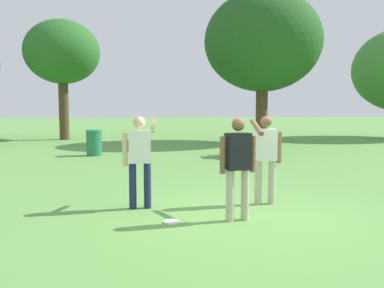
{
  "coord_description": "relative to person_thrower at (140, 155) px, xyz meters",
  "views": [
    {
      "loc": [
        -1.83,
        -6.29,
        1.81
      ],
      "look_at": [
        -0.57,
        2.26,
        1.0
      ],
      "focal_mm": 37.35,
      "sensor_mm": 36.0,
      "label": 1
    }
  ],
  "objects": [
    {
      "name": "picnic_table_near",
      "position": [
        4.02,
        6.91,
        -0.4
      ],
      "size": [
        1.75,
        1.48,
        0.77
      ],
      "color": "olive",
      "rests_on": "ground"
    },
    {
      "name": "frisbee",
      "position": [
        0.46,
        -0.98,
        -0.95
      ],
      "size": [
        0.25,
        0.25,
        0.03
      ],
      "primitive_type": "cylinder",
      "color": "white",
      "rests_on": "ground"
    },
    {
      "name": "ground_plane",
      "position": [
        1.72,
        -0.77,
        -0.96
      ],
      "size": [
        120.0,
        120.0,
        0.0
      ],
      "primitive_type": "plane",
      "color": "#609947"
    },
    {
      "name": "person_bystander",
      "position": [
        1.52,
        -1.01,
        -0.02
      ],
      "size": [
        0.6,
        0.28,
        1.64
      ],
      "color": "#B7AD93",
      "rests_on": "ground"
    },
    {
      "name": "trash_can_beside_table",
      "position": [
        -1.56,
        8.01,
        -0.48
      ],
      "size": [
        0.59,
        0.59,
        0.96
      ],
      "color": "#237047",
      "rests_on": "ground"
    },
    {
      "name": "tree_far_right",
      "position": [
        6.32,
        12.42,
        4.04
      ],
      "size": [
        5.81,
        5.81,
        7.5
      ],
      "color": "#4C3823",
      "rests_on": "ground"
    },
    {
      "name": "tree_broad_center",
      "position": [
        -3.86,
        15.63,
        3.74
      ],
      "size": [
        4.03,
        4.03,
        6.46
      ],
      "color": "#4C3823",
      "rests_on": "ground"
    },
    {
      "name": "person_catcher",
      "position": [
        2.31,
        -0.03,
        0.0
      ],
      "size": [
        0.61,
        0.67,
        1.64
      ],
      "color": "#B7AD93",
      "rests_on": "ground"
    },
    {
      "name": "person_thrower",
      "position": [
        0.0,
        0.0,
        0.0
      ],
      "size": [
        0.61,
        0.67,
        1.64
      ],
      "color": "#1E234C",
      "rests_on": "ground"
    }
  ]
}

